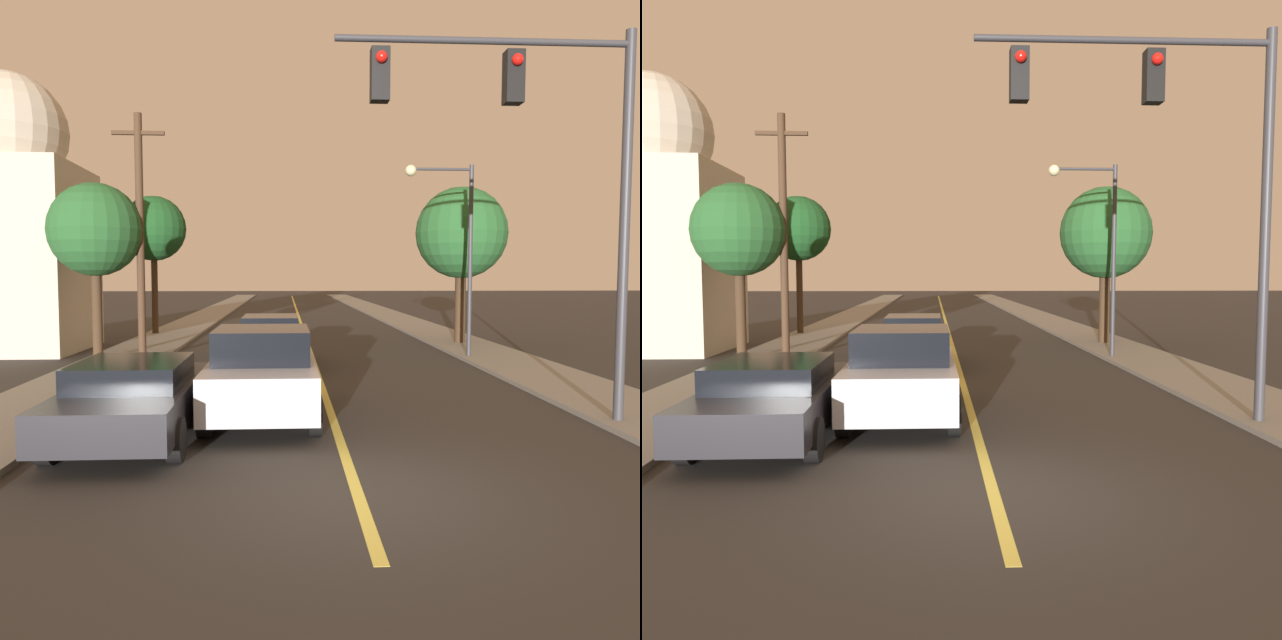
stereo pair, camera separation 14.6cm
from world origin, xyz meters
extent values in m
plane|color=#2D2B28|center=(0.00, 0.00, 0.00)|extent=(200.00, 200.00, 0.00)
cube|color=#2D2B28|center=(0.00, 36.00, 0.01)|extent=(9.58, 80.00, 0.01)
cube|color=#D1C14C|center=(0.00, 36.00, 0.01)|extent=(0.16, 76.00, 0.00)
cube|color=gray|center=(-6.04, 36.00, 0.06)|extent=(2.50, 80.00, 0.12)
cube|color=gray|center=(6.04, 36.00, 0.06)|extent=(2.50, 80.00, 0.12)
cube|color=#A5A8B2|center=(-1.34, 4.32, 0.75)|extent=(1.99, 4.67, 0.79)
cube|color=black|center=(-1.34, 4.14, 1.45)|extent=(1.75, 2.10, 0.61)
cylinder|color=black|center=(-2.28, 5.77, 0.36)|extent=(0.22, 0.71, 0.71)
cylinder|color=black|center=(-0.40, 5.77, 0.36)|extent=(0.22, 0.71, 0.71)
cylinder|color=black|center=(-2.28, 2.88, 0.36)|extent=(0.22, 0.71, 0.71)
cylinder|color=black|center=(-0.40, 2.88, 0.36)|extent=(0.22, 0.71, 0.71)
cube|color=black|center=(-1.34, 11.31, 0.64)|extent=(1.85, 5.04, 0.58)
cube|color=black|center=(-1.34, 11.10, 1.24)|extent=(1.63, 2.27, 0.60)
cylinder|color=black|center=(-2.22, 12.87, 0.35)|extent=(0.22, 0.71, 0.71)
cylinder|color=black|center=(-0.46, 12.87, 0.35)|extent=(0.22, 0.71, 0.71)
cylinder|color=black|center=(-2.22, 9.74, 0.35)|extent=(0.22, 0.71, 0.71)
cylinder|color=black|center=(-0.46, 9.74, 0.35)|extent=(0.22, 0.71, 0.71)
cube|color=black|center=(-3.45, 3.00, 0.64)|extent=(1.95, 4.93, 0.60)
cube|color=black|center=(-3.45, 2.80, 1.14)|extent=(1.72, 2.22, 0.41)
cylinder|color=black|center=(-4.37, 4.53, 0.34)|extent=(0.22, 0.67, 0.67)
cylinder|color=black|center=(-2.52, 4.53, 0.34)|extent=(0.22, 0.67, 0.67)
cylinder|color=black|center=(-4.37, 1.47, 0.34)|extent=(0.22, 0.67, 0.67)
cylinder|color=black|center=(-2.52, 1.47, 0.34)|extent=(0.22, 0.67, 0.67)
cylinder|color=#333338|center=(5.19, 3.28, 3.59)|extent=(0.18, 0.18, 6.95)
cylinder|color=#333338|center=(2.58, 3.28, 6.82)|extent=(5.23, 0.12, 0.12)
cube|color=black|center=(3.10, 3.28, 6.21)|extent=(0.32, 0.28, 0.90)
sphere|color=red|center=(3.10, 3.10, 6.46)|extent=(0.20, 0.20, 0.20)
cube|color=black|center=(0.75, 3.28, 6.21)|extent=(0.32, 0.28, 0.90)
sphere|color=red|center=(0.75, 3.10, 6.46)|extent=(0.20, 0.20, 0.20)
cylinder|color=#333338|center=(5.14, 12.44, 3.22)|extent=(0.14, 0.14, 6.19)
cylinder|color=#333338|center=(4.14, 12.44, 6.16)|extent=(1.99, 0.09, 0.09)
sphere|color=beige|center=(3.15, 12.44, 6.11)|extent=(0.36, 0.36, 0.36)
cylinder|color=#422D1E|center=(-5.39, 12.09, 3.92)|extent=(0.24, 0.24, 7.60)
cube|color=#422D1E|center=(-5.39, 12.09, 7.12)|extent=(1.60, 0.12, 0.12)
cylinder|color=#3D2B1C|center=(-6.82, 21.05, 1.98)|extent=(0.28, 0.28, 3.72)
sphere|color=#19471E|center=(-6.82, 21.05, 4.86)|extent=(2.92, 2.92, 2.92)
cylinder|color=#3D2B1C|center=(-6.72, 11.96, 1.64)|extent=(0.31, 0.31, 3.03)
sphere|color=#235628|center=(-6.72, 11.96, 4.15)|extent=(2.86, 2.86, 2.86)
cylinder|color=#3D2B1C|center=(5.99, 16.48, 1.64)|extent=(0.42, 0.42, 3.05)
sphere|color=#235628|center=(5.99, 16.48, 4.41)|extent=(3.56, 3.56, 3.56)
cube|color=#BCB29E|center=(-10.79, 15.58, 3.34)|extent=(5.01, 5.01, 6.69)
sphere|color=#BCB29E|center=(-10.79, 15.58, 7.84)|extent=(4.20, 4.20, 4.20)
camera|label=1|loc=(-0.91, -7.66, 2.77)|focal=35.00mm
camera|label=2|loc=(-0.76, -7.67, 2.77)|focal=35.00mm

